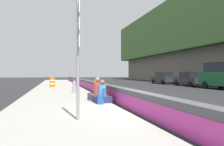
% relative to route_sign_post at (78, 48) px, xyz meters
% --- Properties ---
extents(ground_plane, '(160.00, 160.00, 0.00)m').
position_rel_route_sign_post_xyz_m(ground_plane, '(1.16, -2.31, -2.23)').
color(ground_plane, '#232326').
rests_on(ground_plane, ground).
extents(sidewalk_strip, '(80.00, 4.40, 0.14)m').
position_rel_route_sign_post_xyz_m(sidewalk_strip, '(1.16, 0.34, -2.16)').
color(sidewalk_strip, gray).
rests_on(sidewalk_strip, ground_plane).
extents(jersey_barrier, '(76.00, 0.45, 0.85)m').
position_rel_route_sign_post_xyz_m(jersey_barrier, '(1.16, -2.31, -1.81)').
color(jersey_barrier, '#47474C').
rests_on(jersey_barrier, ground_plane).
extents(route_sign_post, '(0.44, 0.09, 3.60)m').
position_rel_route_sign_post_xyz_m(route_sign_post, '(0.00, 0.00, 0.00)').
color(route_sign_post, gray).
rests_on(route_sign_post, sidewalk_strip).
extents(fire_hydrant, '(0.26, 0.46, 0.88)m').
position_rel_route_sign_post_xyz_m(fire_hydrant, '(9.10, -0.66, -1.65)').
color(fire_hydrant, gray).
rests_on(fire_hydrant, sidewalk_strip).
extents(seated_person_foreground, '(0.75, 0.85, 1.07)m').
position_rel_route_sign_post_xyz_m(seated_person_foreground, '(3.55, -1.48, -1.76)').
color(seated_person_foreground, '#23284C').
rests_on(seated_person_foreground, sidewalk_strip).
extents(seated_person_middle, '(0.86, 0.96, 1.18)m').
position_rel_route_sign_post_xyz_m(seated_person_middle, '(4.49, -1.44, -1.73)').
color(seated_person_middle, '#424247').
rests_on(seated_person_middle, sidewalk_strip).
extents(seated_person_rear, '(0.84, 0.92, 1.07)m').
position_rel_route_sign_post_xyz_m(seated_person_rear, '(5.42, -1.56, -1.76)').
color(seated_person_rear, '#23284C').
rests_on(seated_person_rear, sidewalk_strip).
extents(backpack, '(0.32, 0.28, 0.40)m').
position_rel_route_sign_post_xyz_m(backpack, '(3.06, -1.27, -1.90)').
color(backpack, navy).
rests_on(backpack, sidewalk_strip).
extents(construction_barrel, '(0.54, 0.54, 0.95)m').
position_rel_route_sign_post_xyz_m(construction_barrel, '(16.10, 0.92, -1.61)').
color(construction_barrel, orange).
rests_on(construction_barrel, sidewalk_strip).
extents(parked_car_fourth, '(4.52, 1.99, 1.71)m').
position_rel_route_sign_post_xyz_m(parked_car_fourth, '(15.92, -14.66, -1.37)').
color(parked_car_fourth, '#28282D').
rests_on(parked_car_fourth, ground_plane).
extents(parked_car_midline, '(4.50, 1.95, 1.71)m').
position_rel_route_sign_post_xyz_m(parked_car_midline, '(21.97, -14.43, -1.37)').
color(parked_car_midline, '#28282D').
rests_on(parked_car_midline, ground_plane).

